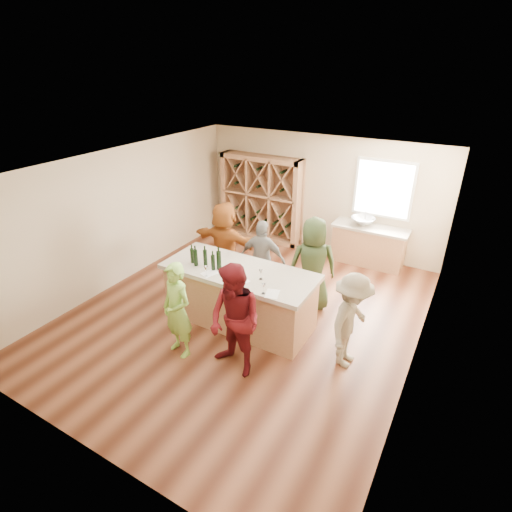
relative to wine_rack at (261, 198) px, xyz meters
The scene contains 33 objects.
floor 3.78m from the wine_rack, 65.36° to the right, with size 6.00×7.00×0.10m, color brown.
ceiling 4.00m from the wine_rack, 65.36° to the right, with size 6.00×7.00×0.10m, color white.
wall_back 1.56m from the wine_rack, 10.57° to the left, with size 6.00×0.10×2.80m, color #CAB492.
wall_front 6.99m from the wine_rack, 77.60° to the right, with size 6.00×0.10×2.80m, color #CAB492.
wall_left 3.63m from the wine_rack, 115.36° to the right, with size 0.10×7.00×2.80m, color #CAB492.
wall_right 5.61m from the wine_rack, 35.70° to the right, with size 0.10×7.00×2.80m, color #CAB492.
window_frame 3.08m from the wine_rack, ahead, with size 1.30×0.06×1.30m, color white.
window_pane 3.07m from the wine_rack, ahead, with size 1.18×0.01×1.18m, color white.
wine_rack is the anchor object (origin of this frame).
back_counter_base 2.98m from the wine_rack, ahead, with size 1.60×0.58×0.86m, color #A77550.
back_counter_top 2.91m from the wine_rack, ahead, with size 1.70×0.62×0.06m, color #B1A491.
sink 2.70m from the wine_rack, ahead, with size 0.54×0.54×0.19m, color silver.
faucet 2.70m from the wine_rack, ahead, with size 0.02×0.02×0.30m, color silver.
tasting_counter_base 3.92m from the wine_rack, 66.57° to the right, with size 2.60×1.00×1.00m, color #A77550.
tasting_counter_top 3.87m from the wine_rack, 66.57° to the right, with size 2.72×1.12×0.08m, color #B1A491.
wine_bottle_a 3.80m from the wine_rack, 79.70° to the right, with size 0.07×0.07×0.27m, color black.
wine_bottle_b 3.88m from the wine_rack, 78.11° to the right, with size 0.07×0.07×0.30m, color black.
wine_bottle_c 3.81m from the wine_rack, 75.83° to the right, with size 0.07×0.07×0.29m, color black.
wine_bottle_d 3.95m from the wine_rack, 72.97° to the right, with size 0.07×0.07×0.28m, color black.
wine_bottle_e 3.91m from the wine_rack, 71.63° to the right, with size 0.08×0.08×0.34m, color black.
wine_glass_a 4.19m from the wine_rack, 73.60° to the right, with size 0.07×0.07×0.18m, color white.
wine_glass_b 4.42m from the wine_rack, 66.21° to the right, with size 0.07×0.07×0.18m, color white.
wine_glass_c 4.63m from the wine_rack, 60.48° to the right, with size 0.06×0.06×0.16m, color white.
wine_glass_d 4.18m from the wine_rack, 61.00° to the right, with size 0.06×0.06×0.17m, color white.
tasting_menu_a 4.08m from the wine_rack, 73.27° to the right, with size 0.21×0.28×0.00m, color white.
tasting_menu_b 4.29m from the wine_rack, 65.83° to the right, with size 0.23×0.32×0.00m, color white.
tasting_menu_c 4.64m from the wine_rack, 58.79° to the right, with size 0.20×0.28×0.00m, color white.
person_near_left 4.90m from the wine_rack, 76.50° to the right, with size 0.59×0.43×1.62m, color #8CC64C.
person_near_right 5.14m from the wine_rack, 65.17° to the right, with size 0.88×0.48×1.81m, color #590F14.
person_server 5.13m from the wine_rack, 45.55° to the right, with size 1.02×0.48×1.58m, color gray.
person_far_mid 2.91m from the wine_rack, 60.40° to the right, with size 0.94×0.48×1.60m, color slate.
person_far_right 3.49m from the wine_rack, 45.01° to the right, with size 0.90×0.58×1.84m, color #263319.
person_far_left 2.52m from the wine_rack, 78.14° to the right, with size 1.67×0.60×1.80m, color #994C19.
Camera 1 is at (3.30, -5.40, 4.36)m, focal length 28.00 mm.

